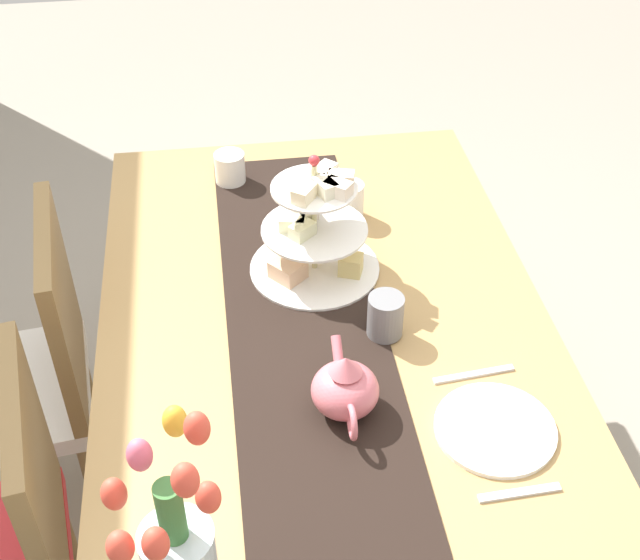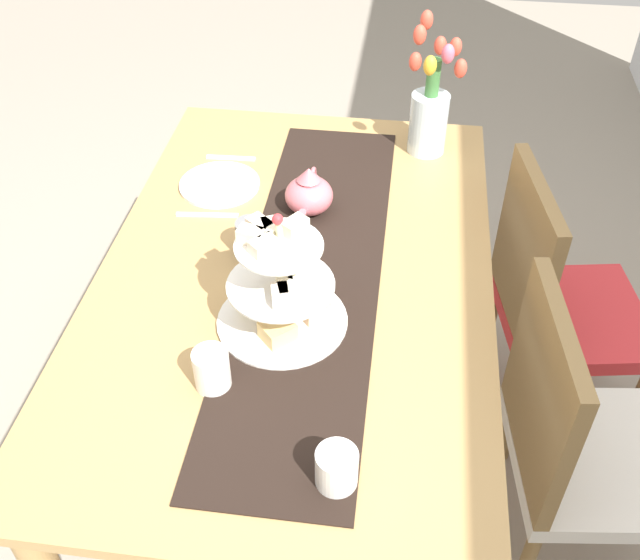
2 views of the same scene
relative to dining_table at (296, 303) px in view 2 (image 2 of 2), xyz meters
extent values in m
plane|color=gray|center=(0.00, 0.00, -0.67)|extent=(8.00, 8.00, 0.00)
cube|color=tan|center=(0.00, 0.00, 0.10)|extent=(1.56, 0.97, 0.03)
cylinder|color=tan|center=(-0.71, -0.42, -0.29)|extent=(0.07, 0.07, 0.75)
cylinder|color=tan|center=(-0.71, 0.42, -0.29)|extent=(0.07, 0.07, 0.75)
cylinder|color=olive|center=(-0.14, 0.99, -0.46)|extent=(0.04, 0.04, 0.41)
cylinder|color=olive|center=(-0.50, 0.93, -0.46)|extent=(0.04, 0.04, 0.41)
cylinder|color=olive|center=(-0.08, 0.64, -0.46)|extent=(0.04, 0.04, 0.41)
cylinder|color=olive|center=(-0.44, 0.58, -0.46)|extent=(0.04, 0.04, 0.41)
cube|color=red|center=(-0.29, 0.79, -0.23)|extent=(0.48, 0.48, 0.05)
cube|color=olive|center=(-0.26, 0.60, 0.02)|extent=(0.42, 0.11, 0.45)
cylinder|color=olive|center=(0.02, 0.94, -0.46)|extent=(0.04, 0.04, 0.41)
cylinder|color=olive|center=(0.06, 0.59, -0.46)|extent=(0.04, 0.04, 0.41)
cube|color=silver|center=(0.22, 0.79, -0.23)|extent=(0.47, 0.47, 0.05)
cube|color=olive|center=(0.24, 0.60, 0.02)|extent=(0.42, 0.08, 0.45)
cube|color=black|center=(0.00, 0.04, 0.11)|extent=(1.36, 0.34, 0.00)
cylinder|color=beige|center=(0.19, 0.00, 0.25)|extent=(0.01, 0.01, 0.28)
cylinder|color=white|center=(0.19, 0.00, 0.12)|extent=(0.30, 0.30, 0.01)
cylinder|color=white|center=(0.19, 0.00, 0.23)|extent=(0.24, 0.24, 0.01)
cylinder|color=white|center=(0.19, 0.00, 0.34)|extent=(0.19, 0.19, 0.01)
cube|color=#EAC276|center=(0.24, 0.00, 0.14)|extent=(0.09, 0.09, 0.04)
cube|color=#E7B88F|center=(0.16, 0.06, 0.14)|extent=(0.09, 0.09, 0.04)
cube|color=#DBC678|center=(0.15, -0.08, 0.14)|extent=(0.06, 0.06, 0.05)
cube|color=silver|center=(0.24, 0.01, 0.25)|extent=(0.06, 0.05, 0.03)
cube|color=beige|center=(0.22, 0.02, 0.25)|extent=(0.06, 0.05, 0.03)
cube|color=#EAE9BE|center=(0.19, 0.05, 0.25)|extent=(0.05, 0.06, 0.03)
cube|color=beige|center=(0.16, 0.03, 0.25)|extent=(0.06, 0.07, 0.03)
cube|color=beige|center=(0.14, 0.03, 0.36)|extent=(0.07, 0.06, 0.03)
cube|color=beige|center=(0.16, -0.02, 0.36)|extent=(0.07, 0.06, 0.03)
cube|color=#EEDEC7|center=(0.15, -0.05, 0.36)|extent=(0.06, 0.07, 0.03)
cube|color=beige|center=(0.18, -0.06, 0.36)|extent=(0.05, 0.06, 0.03)
cube|color=#EBE3C6|center=(0.21, -0.03, 0.36)|extent=(0.07, 0.06, 0.03)
sphere|color=red|center=(0.19, 0.00, 0.41)|extent=(0.02, 0.02, 0.02)
ellipsoid|color=#D66B75|center=(-0.25, 0.00, 0.16)|extent=(0.13, 0.13, 0.10)
cone|color=#D66B75|center=(-0.25, 0.00, 0.23)|extent=(0.06, 0.06, 0.04)
cylinder|color=#D66B75|center=(-0.16, 0.00, 0.17)|extent=(0.07, 0.02, 0.06)
torus|color=#D66B75|center=(-0.33, 0.00, 0.16)|extent=(0.07, 0.01, 0.07)
cylinder|color=silver|center=(-0.61, 0.31, 0.20)|extent=(0.11, 0.11, 0.18)
cylinder|color=#3D7538|center=(-0.61, 0.31, 0.34)|extent=(0.04, 0.04, 0.12)
ellipsoid|color=yellow|center=(-0.52, 0.29, 0.43)|extent=(0.04, 0.04, 0.06)
ellipsoid|color=#E5607A|center=(-0.58, 0.34, 0.44)|extent=(0.04, 0.04, 0.06)
ellipsoid|color=#EF4C38|center=(-0.60, 0.38, 0.39)|extent=(0.04, 0.04, 0.06)
ellipsoid|color=#EF4C38|center=(-0.70, 0.36, 0.41)|extent=(0.04, 0.04, 0.06)
ellipsoid|color=#EF4C38|center=(-0.70, 0.32, 0.41)|extent=(0.04, 0.04, 0.06)
ellipsoid|color=#EF4C38|center=(-0.67, 0.27, 0.49)|extent=(0.04, 0.04, 0.06)
ellipsoid|color=#EF4C38|center=(-0.62, 0.25, 0.39)|extent=(0.04, 0.04, 0.06)
ellipsoid|color=#EF4C38|center=(-0.58, 0.26, 0.48)|extent=(0.04, 0.04, 0.06)
cylinder|color=white|center=(0.59, 0.17, 0.15)|extent=(0.08, 0.08, 0.08)
cylinder|color=white|center=(-0.34, -0.27, 0.12)|extent=(0.23, 0.23, 0.01)
cube|color=silver|center=(-0.48, -0.27, 0.11)|extent=(0.02, 0.15, 0.01)
cube|color=silver|center=(-0.19, -0.27, 0.11)|extent=(0.03, 0.17, 0.01)
cylinder|color=slate|center=(-0.05, -0.12, 0.16)|extent=(0.08, 0.08, 0.09)
cylinder|color=white|center=(0.39, -0.11, 0.16)|extent=(0.08, 0.08, 0.09)
camera|label=1|loc=(-1.33, 0.20, 1.35)|focal=47.63mm
camera|label=2|loc=(1.36, 0.24, 1.30)|focal=41.14mm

